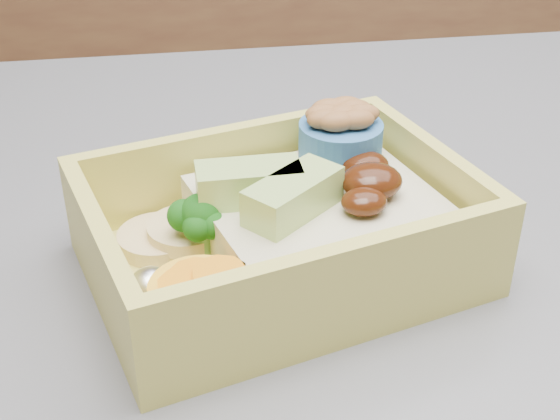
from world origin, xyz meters
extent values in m
cube|color=brown|center=(0.00, 1.20, 0.45)|extent=(3.20, 0.60, 0.90)
cube|color=#D4C957|center=(0.22, -0.02, 0.92)|extent=(0.22, 0.19, 0.01)
cube|color=#D4C957|center=(0.20, 0.04, 0.95)|extent=(0.19, 0.06, 0.05)
cube|color=#D4C957|center=(0.23, -0.08, 0.95)|extent=(0.19, 0.06, 0.05)
cube|color=#D4C957|center=(0.31, 0.00, 0.95)|extent=(0.04, 0.12, 0.05)
cube|color=#D4C957|center=(0.13, -0.05, 0.95)|extent=(0.04, 0.12, 0.05)
cube|color=tan|center=(0.24, -0.02, 0.94)|extent=(0.14, 0.14, 0.03)
ellipsoid|color=#351508|center=(0.26, -0.02, 0.97)|extent=(0.04, 0.04, 0.02)
ellipsoid|color=#351508|center=(0.27, 0.00, 0.97)|extent=(0.03, 0.03, 0.01)
ellipsoid|color=#351508|center=(0.26, -0.03, 0.97)|extent=(0.03, 0.03, 0.01)
cube|color=#ACD16D|center=(0.22, -0.03, 0.97)|extent=(0.06, 0.05, 0.02)
cube|color=#ACD16D|center=(0.20, -0.01, 0.97)|extent=(0.05, 0.02, 0.02)
cylinder|color=#67A257|center=(0.18, -0.02, 0.94)|extent=(0.01, 0.01, 0.02)
sphere|color=#175713|center=(0.18, -0.02, 0.96)|extent=(0.02, 0.02, 0.02)
sphere|color=#175713|center=(0.18, -0.01, 0.95)|extent=(0.02, 0.02, 0.02)
sphere|color=#175713|center=(0.17, -0.01, 0.95)|extent=(0.02, 0.02, 0.02)
sphere|color=#175713|center=(0.18, -0.02, 0.95)|extent=(0.02, 0.02, 0.02)
sphere|color=#175713|center=(0.17, -0.02, 0.95)|extent=(0.02, 0.02, 0.02)
sphere|color=#175713|center=(0.17, -0.01, 0.95)|extent=(0.02, 0.02, 0.02)
cylinder|color=yellow|center=(0.17, -0.07, 0.94)|extent=(0.05, 0.05, 0.02)
cylinder|color=orange|center=(0.17, -0.06, 0.95)|extent=(0.03, 0.03, 0.00)
cylinder|color=orange|center=(0.16, -0.07, 0.95)|extent=(0.03, 0.03, 0.00)
cylinder|color=orange|center=(0.18, -0.07, 0.96)|extent=(0.03, 0.03, 0.00)
cylinder|color=tan|center=(0.15, 0.00, 0.93)|extent=(0.04, 0.04, 0.01)
cylinder|color=tan|center=(0.17, 0.00, 0.94)|extent=(0.04, 0.04, 0.01)
ellipsoid|color=white|center=(0.18, 0.02, 0.94)|extent=(0.02, 0.02, 0.02)
ellipsoid|color=white|center=(0.15, -0.05, 0.94)|extent=(0.02, 0.02, 0.02)
cylinder|color=#316AAA|center=(0.26, 0.03, 0.97)|extent=(0.05, 0.05, 0.02)
ellipsoid|color=brown|center=(0.26, 0.03, 0.99)|extent=(0.02, 0.02, 0.01)
ellipsoid|color=brown|center=(0.27, 0.03, 0.99)|extent=(0.02, 0.02, 0.01)
ellipsoid|color=brown|center=(0.25, 0.03, 0.99)|extent=(0.02, 0.02, 0.01)
ellipsoid|color=brown|center=(0.26, 0.02, 0.99)|extent=(0.02, 0.02, 0.01)
ellipsoid|color=brown|center=(0.25, 0.02, 0.99)|extent=(0.02, 0.02, 0.01)
ellipsoid|color=brown|center=(0.27, 0.03, 0.99)|extent=(0.02, 0.02, 0.01)
ellipsoid|color=brown|center=(0.25, 0.04, 0.99)|extent=(0.02, 0.02, 0.01)
ellipsoid|color=brown|center=(0.26, 0.04, 0.99)|extent=(0.02, 0.02, 0.01)
ellipsoid|color=brown|center=(0.25, 0.02, 0.99)|extent=(0.02, 0.02, 0.01)
camera|label=1|loc=(0.16, -0.36, 1.17)|focal=50.00mm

